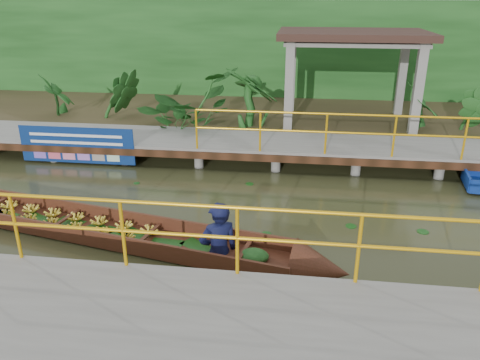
# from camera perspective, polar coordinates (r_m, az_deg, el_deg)

# --- Properties ---
(ground) EXTENTS (80.00, 80.00, 0.00)m
(ground) POSITION_cam_1_polar(r_m,az_deg,el_deg) (9.65, -2.57, -4.30)
(ground) COLOR #2B2E17
(ground) RESTS_ON ground
(land_strip) EXTENTS (30.00, 8.00, 0.45)m
(land_strip) POSITION_cam_1_polar(r_m,az_deg,el_deg) (16.59, 1.91, 7.84)
(land_strip) COLOR #352C1A
(land_strip) RESTS_ON ground
(far_dock) EXTENTS (16.00, 2.06, 1.66)m
(far_dock) POSITION_cam_1_polar(r_m,az_deg,el_deg) (12.63, 0.16, 4.49)
(far_dock) COLOR slate
(far_dock) RESTS_ON ground
(near_dock) EXTENTS (18.00, 2.40, 1.73)m
(near_dock) POSITION_cam_1_polar(r_m,az_deg,el_deg) (5.89, 0.11, -20.34)
(near_dock) COLOR slate
(near_dock) RESTS_ON ground
(pavilion) EXTENTS (4.40, 3.00, 3.00)m
(pavilion) POSITION_cam_1_polar(r_m,az_deg,el_deg) (14.96, 13.52, 15.81)
(pavilion) COLOR slate
(pavilion) RESTS_ON ground
(foliage_backdrop) EXTENTS (30.00, 0.80, 4.00)m
(foliage_backdrop) POSITION_cam_1_polar(r_m,az_deg,el_deg) (18.72, 2.77, 14.97)
(foliage_backdrop) COLOR #153E14
(foliage_backdrop) RESTS_ON ground
(vendor_boat) EXTENTS (9.00, 2.73, 2.29)m
(vendor_boat) POSITION_cam_1_polar(r_m,az_deg,el_deg) (8.84, -13.73, -5.30)
(vendor_boat) COLOR #3A1F0F
(vendor_boat) RESTS_ON ground
(blue_banner) EXTENTS (3.10, 0.04, 0.97)m
(blue_banner) POSITION_cam_1_polar(r_m,az_deg,el_deg) (12.95, -19.28, 4.05)
(blue_banner) COLOR navy
(blue_banner) RESTS_ON ground
(tropical_plants) EXTENTS (14.32, 1.32, 1.65)m
(tropical_plants) POSITION_cam_1_polar(r_m,az_deg,el_deg) (14.24, 0.42, 9.82)
(tropical_plants) COLOR #153E14
(tropical_plants) RESTS_ON ground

